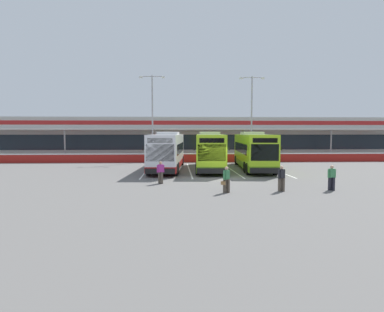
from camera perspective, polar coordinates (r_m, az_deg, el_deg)
The scene contains 16 objects.
ground_plane at distance 26.73m, azimuth 4.58°, elevation -3.86°, with size 200.00×200.00×0.00m, color #605E5B.
terminal_building at distance 53.28m, azimuth 0.88°, elevation 3.35°, with size 70.00×13.00×6.00m.
red_barrier_wall at distance 41.02m, azimuth 1.99°, elevation -0.31°, with size 60.00×0.40×1.10m.
coach_bus_leftmost at distance 32.75m, azimuth -4.28°, elevation 0.74°, with size 3.66×12.31×3.78m.
coach_bus_left_centre at distance 32.99m, azimuth 3.11°, elevation 0.77°, with size 3.66×12.31×3.78m.
coach_bus_centre at distance 33.70m, azimuth 10.60°, elevation 0.77°, with size 3.66×12.31×3.78m.
bay_stripe_far_west at distance 32.59m, azimuth -7.86°, elevation -2.45°, with size 0.14×13.00×0.01m, color silver.
bay_stripe_west at distance 32.49m, azimuth -0.46°, elevation -2.43°, with size 0.14×13.00×0.01m, color silver.
bay_stripe_mid_west at distance 32.93m, azimuth 6.87°, elevation -2.38°, with size 0.14×13.00×0.01m, color silver.
bay_stripe_centre at distance 33.89m, azimuth 13.89°, elevation -2.28°, with size 0.14×13.00×0.01m, color silver.
pedestrian_with_handbag at distance 20.21m, azimuth 5.97°, elevation -3.99°, with size 0.60×0.54×1.62m.
pedestrian_in_dark_coat at distance 22.76m, azimuth 23.11°, elevation -3.35°, with size 0.54×0.29×1.62m.
pedestrian_child at distance 21.35m, azimuth 15.30°, elevation -3.64°, with size 0.51×0.35×1.62m.
pedestrian_near_bin at distance 23.81m, azimuth -5.49°, elevation -2.73°, with size 0.54×0.29×1.62m.
lamp_post_west at distance 42.71m, azimuth -6.90°, elevation 7.54°, with size 3.24×0.28×11.00m.
lamp_post_centre at distance 43.91m, azimuth 10.33°, elevation 7.40°, with size 3.24×0.28×11.00m.
Camera 1 is at (-3.41, -26.25, 3.68)m, focal length 30.68 mm.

